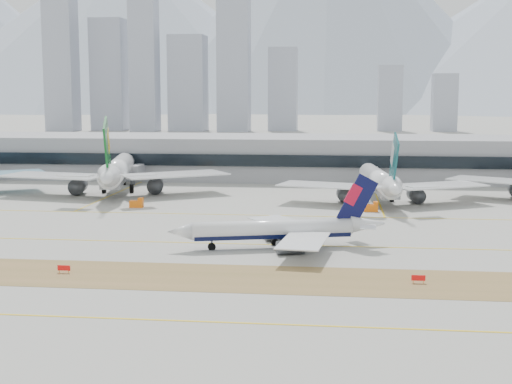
# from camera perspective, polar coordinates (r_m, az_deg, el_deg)

# --- Properties ---
(ground) EXTENTS (3000.00, 3000.00, 0.00)m
(ground) POSITION_cam_1_polar(r_m,az_deg,el_deg) (149.17, -1.81, -3.76)
(ground) COLOR gray
(ground) RESTS_ON ground
(apron_markings) EXTENTS (360.00, 122.22, 0.06)m
(apron_markings) POSITION_cam_1_polar(r_m,az_deg,el_deg) (97.74, -6.44, -9.99)
(apron_markings) COLOR brown
(apron_markings) RESTS_ON ground
(taxiing_airliner) EXTENTS (42.74, 36.46, 14.61)m
(taxiing_airliner) POSITION_cam_1_polar(r_m,az_deg,el_deg) (139.97, 1.98, -3.06)
(taxiing_airliner) COLOR white
(taxiing_airliner) RESTS_ON ground
(widebody_eva) EXTENTS (67.61, 67.15, 24.60)m
(widebody_eva) POSITION_cam_1_polar(r_m,az_deg,el_deg) (221.57, -11.06, 1.58)
(widebody_eva) COLOR white
(widebody_eva) RESTS_ON ground
(widebody_cathay) EXTENTS (58.66, 57.69, 21.01)m
(widebody_cathay) POSITION_cam_1_polar(r_m,az_deg,el_deg) (202.51, 9.89, 0.77)
(widebody_cathay) COLOR white
(widebody_cathay) RESTS_ON ground
(terminal) EXTENTS (280.00, 43.10, 15.00)m
(terminal) POSITION_cam_1_polar(r_m,az_deg,el_deg) (261.29, 1.82, 2.84)
(terminal) COLOR gray
(terminal) RESTS_ON ground
(hold_sign_left) EXTENTS (2.20, 0.15, 1.35)m
(hold_sign_left) POSITION_cam_1_polar(r_m,az_deg,el_deg) (124.82, -15.12, -5.89)
(hold_sign_left) COLOR red
(hold_sign_left) RESTS_ON ground
(hold_sign_right) EXTENTS (2.20, 0.15, 1.35)m
(hold_sign_right) POSITION_cam_1_polar(r_m,az_deg,el_deg) (117.01, 12.86, -6.73)
(hold_sign_right) COLOR red
(hold_sign_right) RESTS_ON ground
(gse_b) EXTENTS (3.55, 2.00, 2.60)m
(gse_b) POSITION_cam_1_polar(r_m,az_deg,el_deg) (193.21, -9.50, -0.91)
(gse_b) COLOR orange
(gse_b) RESTS_ON ground
(gse_c) EXTENTS (3.55, 2.00, 2.60)m
(gse_c) POSITION_cam_1_polar(r_m,az_deg,el_deg) (186.22, 9.24, -1.23)
(gse_c) COLOR orange
(gse_c) RESTS_ON ground
(city_skyline) EXTENTS (342.00, 49.80, 140.00)m
(city_skyline) POSITION_cam_1_polar(r_m,az_deg,el_deg) (611.93, -5.66, 9.56)
(city_skyline) COLOR #989DAD
(city_skyline) RESTS_ON ground
(mountain_ridge) EXTENTS (2830.00, 1120.00, 470.00)m
(mountain_ridge) POSITION_cam_1_polar(r_m,az_deg,el_deg) (1556.28, 7.09, 13.26)
(mountain_ridge) COLOR #9EA8B7
(mountain_ridge) RESTS_ON ground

